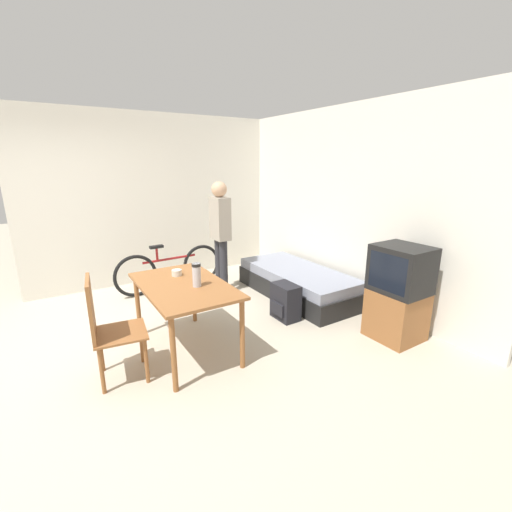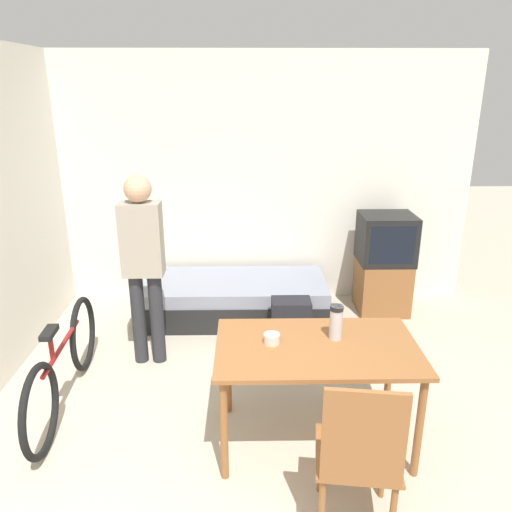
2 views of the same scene
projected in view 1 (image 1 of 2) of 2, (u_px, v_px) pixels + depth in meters
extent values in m
plane|color=#B2A893|center=(76.00, 357.00, 3.54)|extent=(20.00, 20.00, 0.00)
cube|color=silver|center=(334.00, 204.00, 5.02)|extent=(4.96, 0.06, 2.70)
cube|color=silver|center=(170.00, 199.00, 5.73)|extent=(0.06, 4.54, 2.70)
cube|color=black|center=(297.00, 286.00, 5.15)|extent=(1.98, 0.88, 0.27)
cube|color=gray|center=(298.00, 274.00, 5.10)|extent=(1.92, 0.86, 0.14)
cube|color=brown|center=(396.00, 314.00, 3.87)|extent=(0.53, 0.51, 0.56)
cube|color=black|center=(401.00, 269.00, 3.72)|extent=(0.56, 0.49, 0.52)
cube|color=black|center=(387.00, 273.00, 3.60)|extent=(0.46, 0.01, 0.40)
cube|color=brown|center=(183.00, 285.00, 3.48)|extent=(1.33, 0.80, 0.03)
cylinder|color=brown|center=(138.00, 306.00, 3.90)|extent=(0.05, 0.05, 0.72)
cylinder|color=brown|center=(174.00, 355.00, 2.92)|extent=(0.05, 0.05, 0.72)
cylinder|color=brown|center=(194.00, 294.00, 4.25)|extent=(0.05, 0.05, 0.72)
cylinder|color=brown|center=(242.00, 334.00, 3.27)|extent=(0.05, 0.05, 0.72)
cube|color=brown|center=(120.00, 333.00, 3.10)|extent=(0.50, 0.50, 0.02)
cube|color=brown|center=(91.00, 309.00, 2.94)|extent=(0.41, 0.08, 0.53)
cylinder|color=brown|center=(146.00, 361.00, 3.07)|extent=(0.04, 0.04, 0.44)
cylinder|color=brown|center=(141.00, 342.00, 3.40)|extent=(0.04, 0.04, 0.44)
cylinder|color=brown|center=(102.00, 371.00, 2.93)|extent=(0.04, 0.04, 0.44)
cylinder|color=brown|center=(101.00, 350.00, 3.25)|extent=(0.04, 0.04, 0.44)
torus|color=black|center=(202.00, 264.00, 5.64)|extent=(0.08, 0.64, 0.64)
torus|color=black|center=(136.00, 276.00, 5.05)|extent=(0.08, 0.64, 0.64)
cylinder|color=maroon|center=(170.00, 259.00, 5.30)|extent=(0.07, 0.84, 0.04)
cylinder|color=maroon|center=(157.00, 254.00, 5.16)|extent=(0.04, 0.04, 0.20)
cube|color=black|center=(156.00, 247.00, 5.13)|extent=(0.09, 0.20, 0.04)
cylinder|color=#28282D|center=(219.00, 265.00, 5.28)|extent=(0.12, 0.12, 0.83)
cylinder|color=#28282D|center=(224.00, 267.00, 5.15)|extent=(0.12, 0.12, 0.83)
cube|color=#9E9384|center=(220.00, 219.00, 5.02)|extent=(0.34, 0.20, 0.62)
sphere|color=tan|center=(219.00, 189.00, 4.91)|extent=(0.23, 0.23, 0.23)
cylinder|color=#B7B7BC|center=(197.00, 275.00, 3.39)|extent=(0.08, 0.08, 0.24)
cylinder|color=black|center=(196.00, 265.00, 3.36)|extent=(0.09, 0.09, 0.03)
cylinder|color=beige|center=(177.00, 273.00, 3.73)|extent=(0.11, 0.11, 0.07)
cube|color=black|center=(286.00, 302.00, 4.35)|extent=(0.37, 0.24, 0.46)
cube|color=black|center=(277.00, 309.00, 4.30)|extent=(0.26, 0.03, 0.16)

